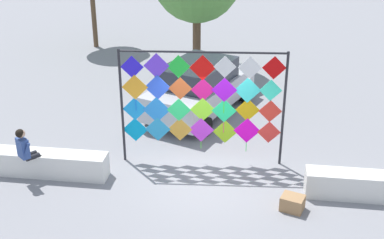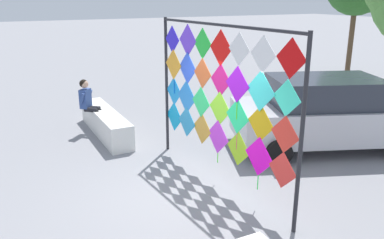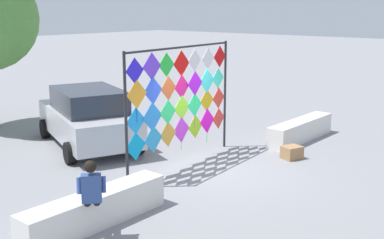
% 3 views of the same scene
% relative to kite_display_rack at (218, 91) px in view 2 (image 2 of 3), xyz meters
% --- Properties ---
extents(ground, '(120.00, 120.00, 0.00)m').
position_rel_kite_display_rack_xyz_m(ground, '(0.22, -0.92, -1.91)').
color(ground, gray).
extents(plaza_ledge_left, '(3.22, 0.58, 0.66)m').
position_rel_kite_display_rack_xyz_m(plaza_ledge_left, '(-3.93, -1.25, -1.58)').
color(plaza_ledge_left, silver).
rests_on(plaza_ledge_left, ground).
extents(kite_display_rack, '(4.36, 0.42, 3.21)m').
position_rel_kite_display_rack_xyz_m(kite_display_rack, '(0.00, 0.00, 0.00)').
color(kite_display_rack, '#232328').
rests_on(kite_display_rack, ground).
extents(seated_vendor, '(0.70, 0.72, 1.51)m').
position_rel_kite_display_rack_xyz_m(seated_vendor, '(-4.26, -1.58, -1.03)').
color(seated_vendor, black).
rests_on(seated_vendor, ground).
extents(parked_car, '(3.53, 5.02, 1.79)m').
position_rel_kite_display_rack_xyz_m(parked_car, '(-0.44, 3.42, -1.00)').
color(parked_car, '#B7B7BC').
rests_on(parked_car, ground).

